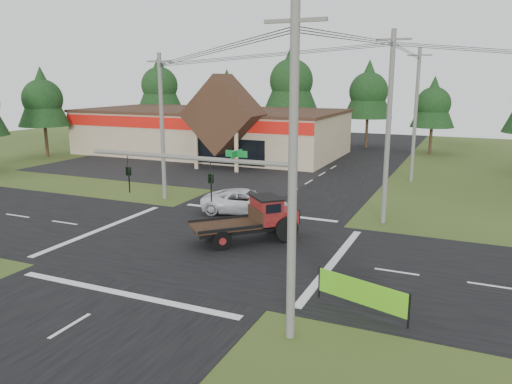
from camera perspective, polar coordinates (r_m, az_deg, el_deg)
The scene contains 19 objects.
ground at distance 27.14m, azimuth -5.69°, elevation -5.94°, with size 120.00×120.00×0.00m, color #324518.
road_ns at distance 27.14m, azimuth -5.69°, elevation -5.92°, with size 12.00×120.00×0.02m, color black.
road_ew at distance 27.14m, azimuth -5.69°, elevation -5.92°, with size 120.00×12.00×0.02m, color black.
parking_apron at distance 49.99m, azimuth -9.06°, elevation 2.64°, with size 28.00×14.00×0.02m, color black.
cvs_building at distance 59.48m, azimuth -5.03°, elevation 7.04°, with size 30.40×18.20×9.19m.
traffic_signal_mast at distance 16.92m, azimuth -1.23°, elevation -1.80°, with size 8.12×0.24×7.00m.
utility_pole_nr at distance 16.03m, azimuth 4.22°, elevation 1.79°, with size 2.00×0.30×11.00m.
utility_pole_nw at distance 36.89m, azimuth -10.69°, elevation 7.44°, with size 2.00×0.30×10.50m.
utility_pole_ne at distance 30.83m, azimuth 14.89°, elevation 7.16°, with size 2.00×0.30×11.50m.
utility_pole_n at distance 44.69m, azimuth 17.76°, elevation 8.41°, with size 2.00×0.30×11.20m.
tree_row_a at distance 75.58m, azimuth -10.98°, elevation 12.08°, with size 6.72×6.72×12.12m.
tree_row_b at distance 72.21m, azimuth -3.33°, elevation 11.20°, with size 5.60×5.60×10.10m.
tree_row_c at distance 67.29m, azimuth 4.05°, elevation 12.79°, with size 7.28×7.28×13.13m.
tree_row_d at distance 65.60m, azimuth 12.75°, elevation 11.34°, with size 6.16×6.16×11.11m.
tree_row_e at distance 62.58m, azimuth 19.62°, elevation 9.63°, with size 5.04×5.04×9.09m.
tree_side_w at distance 61.62m, azimuth -23.23°, elevation 9.94°, with size 5.60×5.60×10.10m.
antique_flatbed_truck at distance 27.10m, azimuth -1.09°, elevation -3.18°, with size 2.24×5.88×2.46m, color #4E0B13, non-canonical shape.
roadside_banner at distance 19.68m, azimuth 11.93°, elevation -11.53°, with size 3.94×0.12×1.35m, color #54AB16, non-canonical shape.
white_pickup at distance 32.89m, azimuth -1.25°, elevation -1.10°, with size 2.62×5.69×1.58m, color silver.
Camera 1 is at (12.73, -22.34, 8.69)m, focal length 35.00 mm.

